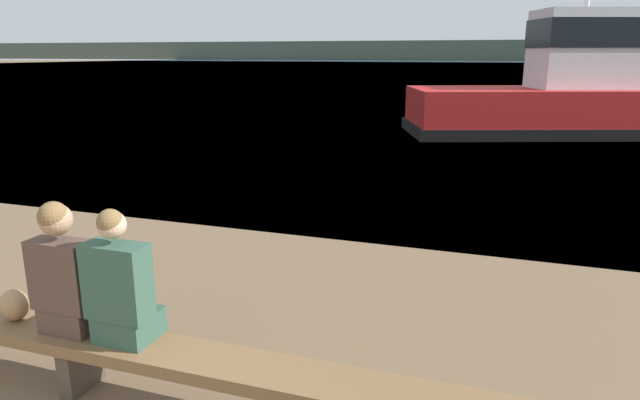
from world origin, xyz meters
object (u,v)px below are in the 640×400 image
(person_right, at_px, (120,287))
(shopping_bag, at_px, (14,305))
(tugboat_red, at_px, (576,96))
(bench_main, at_px, (78,342))
(person_left, at_px, (65,275))

(person_right, height_order, shopping_bag, person_right)
(person_right, bearing_deg, tugboat_red, 75.62)
(shopping_bag, height_order, tugboat_red, tugboat_red)
(person_right, height_order, tugboat_red, tugboat_red)
(bench_main, relative_size, tugboat_red, 0.67)
(tugboat_red, bearing_deg, shopping_bag, 142.41)
(bench_main, height_order, person_left, person_left)
(person_right, bearing_deg, person_left, -179.74)
(bench_main, distance_m, person_left, 0.53)
(person_left, bearing_deg, person_right, 0.26)
(bench_main, height_order, person_right, person_right)
(shopping_bag, bearing_deg, person_right, -0.26)
(shopping_bag, bearing_deg, person_left, -0.72)
(tugboat_red, bearing_deg, bench_main, 144.31)
(person_left, bearing_deg, tugboat_red, 74.08)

